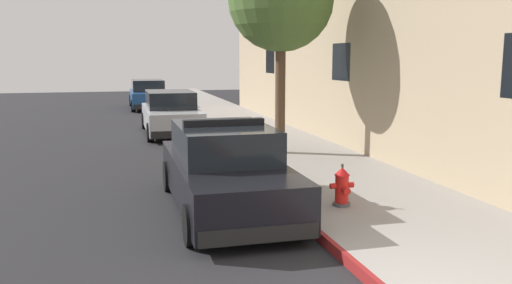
{
  "coord_description": "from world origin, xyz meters",
  "views": [
    {
      "loc": [
        -2.97,
        -4.81,
        2.8
      ],
      "look_at": [
        -0.13,
        5.99,
        1.0
      ],
      "focal_mm": 37.26,
      "sensor_mm": 36.0,
      "label": 1
    }
  ],
  "objects_px": {
    "parked_car_dark_far": "(148,95)",
    "fire_hydrant": "(342,187)",
    "parked_car_silver_ahead": "(171,114)",
    "police_cruiser": "(225,170)"
  },
  "relations": [
    {
      "from": "fire_hydrant",
      "to": "parked_car_dark_far",
      "type": "bearing_deg",
      "value": 95.82
    },
    {
      "from": "parked_car_dark_far",
      "to": "fire_hydrant",
      "type": "relative_size",
      "value": 6.37
    },
    {
      "from": "police_cruiser",
      "to": "parked_car_dark_far",
      "type": "xyz_separation_m",
      "value": [
        -0.19,
        20.16,
        -0.0
      ]
    },
    {
      "from": "fire_hydrant",
      "to": "police_cruiser",
      "type": "bearing_deg",
      "value": 156.45
    },
    {
      "from": "parked_car_silver_ahead",
      "to": "fire_hydrant",
      "type": "bearing_deg",
      "value": -80.07
    },
    {
      "from": "police_cruiser",
      "to": "parked_car_silver_ahead",
      "type": "xyz_separation_m",
      "value": [
        0.03,
        10.12,
        -0.0
      ]
    },
    {
      "from": "parked_car_dark_far",
      "to": "fire_hydrant",
      "type": "bearing_deg",
      "value": -84.18
    },
    {
      "from": "police_cruiser",
      "to": "parked_car_silver_ahead",
      "type": "relative_size",
      "value": 1.0
    },
    {
      "from": "parked_car_silver_ahead",
      "to": "fire_hydrant",
      "type": "distance_m",
      "value": 11.14
    },
    {
      "from": "police_cruiser",
      "to": "parked_car_silver_ahead",
      "type": "bearing_deg",
      "value": 89.83
    }
  ]
}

